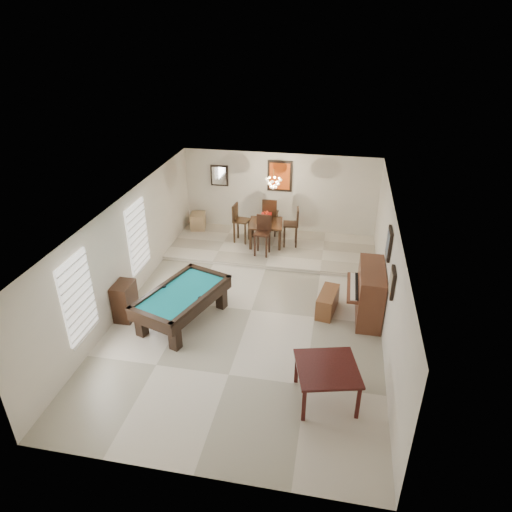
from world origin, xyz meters
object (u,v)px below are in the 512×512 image
(apothecary_chest, at_px, (125,301))
(chandelier, at_px, (274,179))
(dining_chair_north, at_px, (270,216))
(piano_bench, at_px, (327,302))
(dining_chair_east, at_px, (291,227))
(pool_table, at_px, (183,307))
(upright_piano, at_px, (363,292))
(flower_vase, at_px, (266,215))
(corner_bench, at_px, (198,221))
(square_table, at_px, (326,383))
(dining_chair_south, at_px, (262,236))
(dining_chair_west, at_px, (242,223))
(dining_table, at_px, (266,231))

(apothecary_chest, height_order, chandelier, chandelier)
(apothecary_chest, bearing_deg, dining_chair_north, 62.37)
(piano_bench, bearing_deg, dining_chair_east, 112.12)
(pool_table, bearing_deg, upright_piano, 32.39)
(upright_piano, height_order, flower_vase, upright_piano)
(piano_bench, distance_m, corner_bench, 5.75)
(dining_chair_north, bearing_deg, corner_bench, 1.54)
(square_table, xyz_separation_m, chandelier, (-1.88, 5.73, 1.83))
(square_table, relative_size, dining_chair_north, 0.89)
(dining_chair_south, xyz_separation_m, chandelier, (0.22, 0.53, 1.51))
(apothecary_chest, bearing_deg, dining_chair_west, 66.87)
(dining_chair_south, bearing_deg, dining_chair_north, 94.74)
(piano_bench, relative_size, dining_chair_east, 0.81)
(square_table, height_order, dining_chair_north, dining_chair_north)
(apothecary_chest, height_order, dining_chair_west, dining_chair_west)
(apothecary_chest, xyz_separation_m, dining_chair_west, (1.80, 4.22, 0.26))
(square_table, bearing_deg, upright_piano, 76.40)
(pool_table, relative_size, dining_table, 2.29)
(flower_vase, xyz_separation_m, dining_chair_west, (-0.74, 0.02, -0.34))
(pool_table, height_order, flower_vase, flower_vase)
(dining_chair_east, bearing_deg, dining_chair_south, -51.09)
(dining_chair_east, bearing_deg, apothecary_chest, -45.15)
(flower_vase, height_order, dining_chair_east, dining_chair_east)
(dining_chair_south, distance_m, dining_chair_east, 1.04)
(apothecary_chest, xyz_separation_m, corner_bench, (0.22, 4.89, -0.08))
(dining_chair_north, relative_size, dining_chair_west, 1.02)
(dining_chair_south, distance_m, dining_chair_west, 1.05)
(pool_table, xyz_separation_m, piano_bench, (3.21, 0.98, -0.11))
(pool_table, distance_m, dining_table, 4.25)
(dining_chair_south, distance_m, chandelier, 1.61)
(dining_chair_west, bearing_deg, square_table, -148.09)
(dining_chair_north, relative_size, chandelier, 2.01)
(dining_chair_south, height_order, dining_chair_north, dining_chair_north)
(dining_chair_north, bearing_deg, dining_chair_south, 90.75)
(pool_table, distance_m, dining_chair_west, 4.12)
(square_table, distance_m, dining_table, 6.28)
(square_table, height_order, corner_bench, square_table)
(apothecary_chest, relative_size, chandelier, 1.50)
(dining_chair_north, height_order, corner_bench, dining_chair_north)
(square_table, distance_m, dining_chair_south, 5.61)
(apothecary_chest, relative_size, flower_vase, 3.58)
(dining_chair_east, bearing_deg, piano_bench, 14.67)
(pool_table, distance_m, chandelier, 4.53)
(upright_piano, height_order, dining_chair_west, dining_chair_west)
(piano_bench, relative_size, flower_vase, 3.76)
(apothecary_chest, height_order, dining_table, dining_table)
(pool_table, relative_size, piano_bench, 2.36)
(square_table, xyz_separation_m, dining_chair_east, (-1.38, 5.95, 0.33))
(dining_table, relative_size, corner_bench, 1.74)
(corner_bench, bearing_deg, square_table, -56.07)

